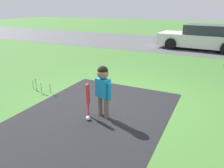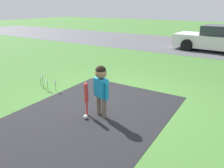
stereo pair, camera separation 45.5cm
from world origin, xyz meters
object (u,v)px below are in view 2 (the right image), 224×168
sports_ball (86,117)px  parked_car (221,39)px  child (101,84)px  baseball_bat (86,94)px

sports_ball → parked_car: size_ratio=0.02×
child → sports_ball: size_ratio=12.13×
sports_ball → parked_car: (1.29, 8.76, 0.53)m
baseball_bat → sports_ball: bearing=-61.6°
child → baseball_bat: 0.38m
child → parked_car: 8.56m
child → sports_ball: 0.72m
baseball_bat → sports_ball: 0.44m
parked_car → sports_ball: bearing=86.2°
child → baseball_bat: (-0.27, -0.13, -0.23)m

